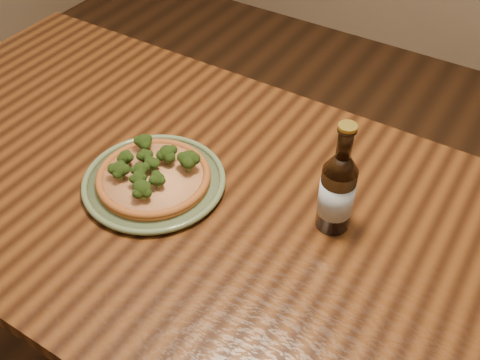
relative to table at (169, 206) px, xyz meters
The scene contains 4 objects.
table is the anchor object (origin of this frame).
plate 0.11m from the table, 103.48° to the right, with size 0.32×0.32×0.02m.
pizza 0.13m from the table, 105.90° to the right, with size 0.25×0.25×0.07m.
beer_bottle 0.43m from the table, 10.80° to the left, with size 0.07×0.07×0.26m.
Camera 1 is at (0.63, -0.60, 1.62)m, focal length 42.00 mm.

